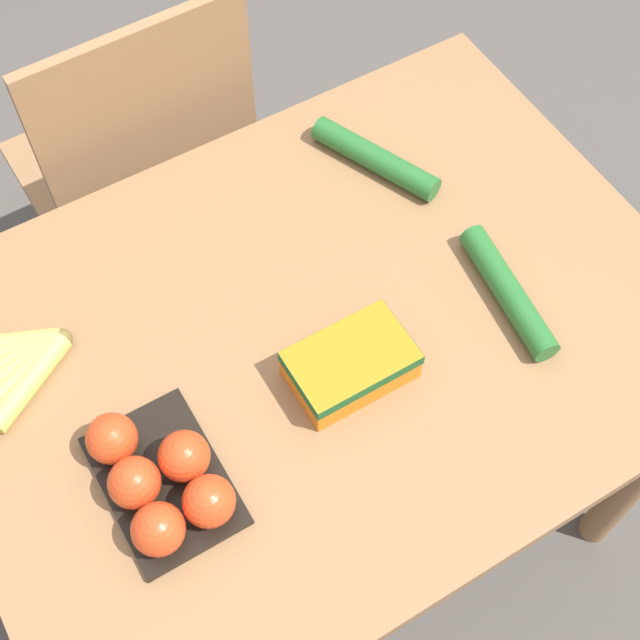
{
  "coord_description": "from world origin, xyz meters",
  "views": [
    {
      "loc": [
        -0.33,
        -0.55,
        1.88
      ],
      "look_at": [
        0.0,
        0.0,
        0.8
      ],
      "focal_mm": 50.0,
      "sensor_mm": 36.0,
      "label": 1
    }
  ],
  "objects_px": {
    "banana_bunch": "(16,364)",
    "cucumber_far": "(375,158)",
    "cucumber_near": "(508,291)",
    "tomato_pack": "(160,481)",
    "carrot_bag": "(350,363)",
    "chair": "(144,179)"
  },
  "relations": [
    {
      "from": "banana_bunch",
      "to": "cucumber_far",
      "type": "height_order",
      "value": "cucumber_far"
    },
    {
      "from": "carrot_bag",
      "to": "tomato_pack",
      "type": "bearing_deg",
      "value": -175.72
    },
    {
      "from": "chair",
      "to": "cucumber_near",
      "type": "xyz_separation_m",
      "value": [
        0.31,
        -0.7,
        0.28
      ]
    },
    {
      "from": "cucumber_near",
      "to": "cucumber_far",
      "type": "bearing_deg",
      "value": 95.52
    },
    {
      "from": "tomato_pack",
      "to": "chair",
      "type": "bearing_deg",
      "value": 70.37
    },
    {
      "from": "chair",
      "to": "cucumber_far",
      "type": "height_order",
      "value": "chair"
    },
    {
      "from": "cucumber_near",
      "to": "cucumber_far",
      "type": "relative_size",
      "value": 1.03
    },
    {
      "from": "banana_bunch",
      "to": "chair",
      "type": "bearing_deg",
      "value": 51.67
    },
    {
      "from": "cucumber_far",
      "to": "cucumber_near",
      "type": "bearing_deg",
      "value": -84.48
    },
    {
      "from": "carrot_bag",
      "to": "cucumber_far",
      "type": "bearing_deg",
      "value": 52.18
    },
    {
      "from": "carrot_bag",
      "to": "chair",
      "type": "bearing_deg",
      "value": 93.68
    },
    {
      "from": "banana_bunch",
      "to": "cucumber_far",
      "type": "distance_m",
      "value": 0.63
    },
    {
      "from": "chair",
      "to": "carrot_bag",
      "type": "height_order",
      "value": "chair"
    },
    {
      "from": "banana_bunch",
      "to": "tomato_pack",
      "type": "bearing_deg",
      "value": -69.76
    },
    {
      "from": "banana_bunch",
      "to": "cucumber_far",
      "type": "relative_size",
      "value": 0.76
    },
    {
      "from": "carrot_bag",
      "to": "cucumber_far",
      "type": "xyz_separation_m",
      "value": [
        0.23,
        0.3,
        -0.01
      ]
    },
    {
      "from": "chair",
      "to": "tomato_pack",
      "type": "xyz_separation_m",
      "value": [
        -0.25,
        -0.71,
        0.3
      ]
    },
    {
      "from": "chair",
      "to": "cucumber_far",
      "type": "bearing_deg",
      "value": 124.3
    },
    {
      "from": "banana_bunch",
      "to": "tomato_pack",
      "type": "relative_size",
      "value": 0.78
    },
    {
      "from": "chair",
      "to": "cucumber_far",
      "type": "distance_m",
      "value": 0.55
    },
    {
      "from": "cucumber_far",
      "to": "carrot_bag",
      "type": "bearing_deg",
      "value": -127.82
    },
    {
      "from": "carrot_bag",
      "to": "cucumber_near",
      "type": "bearing_deg",
      "value": -2.41
    }
  ]
}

